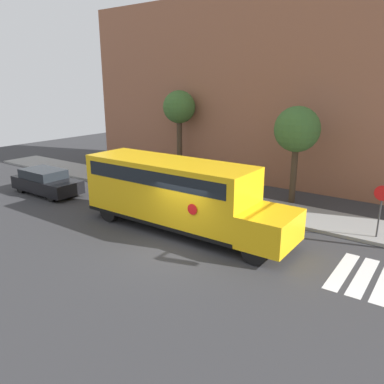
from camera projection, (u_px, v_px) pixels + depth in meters
name	position (u px, v px, depth m)	size (l,w,h in m)	color
ground_plane	(174.00, 249.00, 15.04)	(60.00, 60.00, 0.00)	#333335
sidewalk_strip	(249.00, 205.00, 20.10)	(44.00, 3.00, 0.15)	gray
building_backdrop	(300.00, 91.00, 23.53)	(32.00, 4.00, 11.87)	#935B42
school_bus	(176.00, 191.00, 16.59)	(9.91, 2.57, 3.13)	yellow
parked_car	(46.00, 182.00, 22.28)	(4.60, 1.86, 1.47)	black
stop_sign	(381.00, 205.00, 15.39)	(0.64, 0.10, 2.41)	#38383A
tree_near_sidewalk	(297.00, 130.00, 19.69)	(2.42, 2.42, 5.27)	#423323
tree_far_sidewalk	(179.00, 109.00, 25.55)	(2.22, 2.22, 5.94)	#423323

